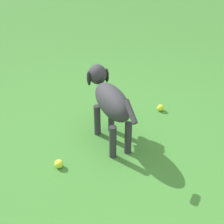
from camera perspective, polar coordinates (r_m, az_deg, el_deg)
ground at (r=2.32m, az=1.11°, el=-9.73°), size 14.00×14.00×0.00m
dog at (r=2.36m, az=-0.48°, el=2.33°), size 0.33×0.83×0.58m
tennis_ball_0 at (r=2.30m, az=-9.97°, el=-9.59°), size 0.07×0.07×0.07m
tennis_ball_1 at (r=2.98m, az=9.11°, el=0.77°), size 0.07×0.07×0.07m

